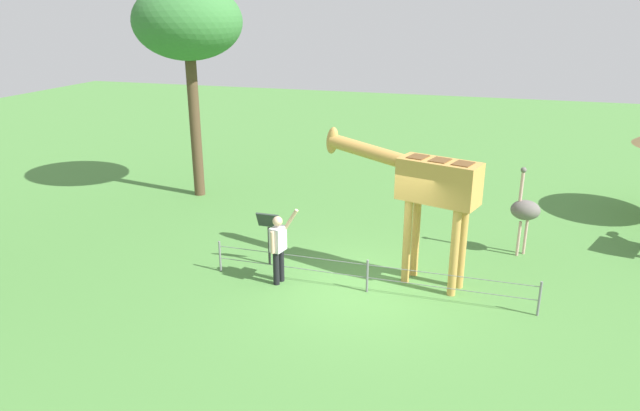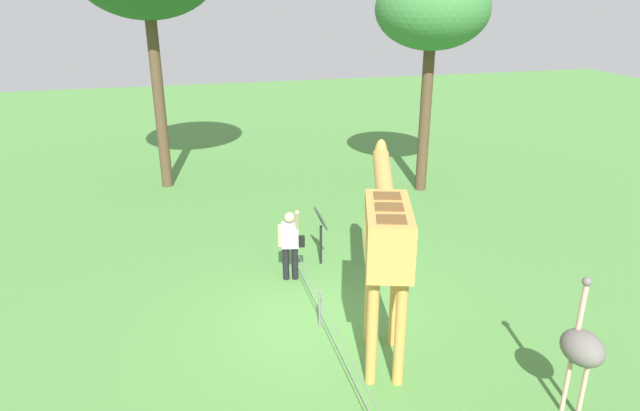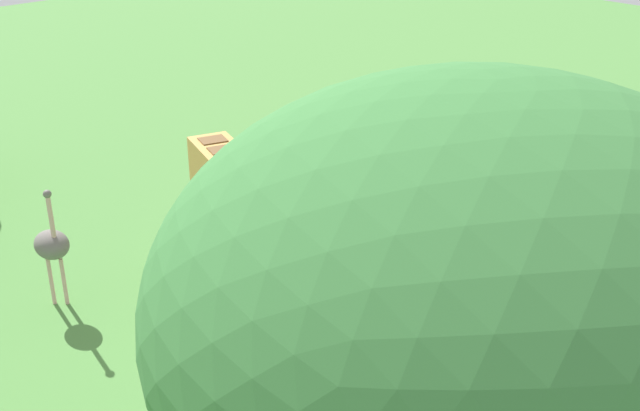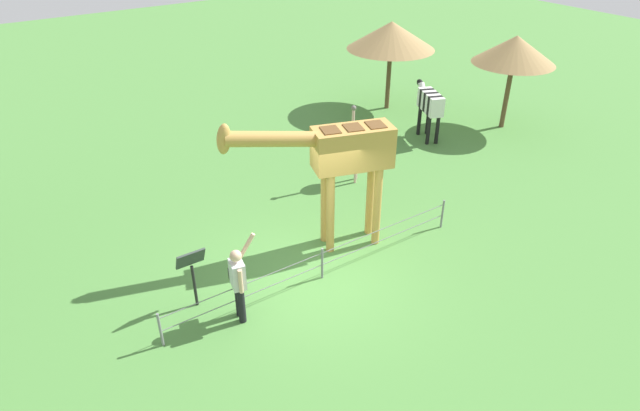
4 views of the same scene
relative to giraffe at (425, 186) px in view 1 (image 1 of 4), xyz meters
name	(u,v)px [view 1 (image 1 of 4)]	position (x,y,z in m)	size (l,w,h in m)	color
ground_plane	(368,289)	(1.02, 0.74, -2.25)	(60.00, 60.00, 0.00)	#4C843D
giraffe	(425,186)	(0.00, 0.00, 0.00)	(3.68, 1.58, 3.27)	#C69347
visitor	(279,245)	(3.00, 1.00, -1.34)	(0.61, 0.59, 1.77)	black
ostrich	(525,210)	(-2.21, -2.21, -1.07)	(0.70, 0.56, 2.25)	#CC9E93
tree_east	(188,24)	(7.80, -4.24, 3.14)	(3.28, 3.28, 6.60)	brown
info_sign	(269,227)	(3.56, 0.17, -1.30)	(0.56, 0.21, 1.32)	black
wire_fence	(367,275)	(1.02, 0.86, -1.84)	(7.05, 0.05, 0.75)	slate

